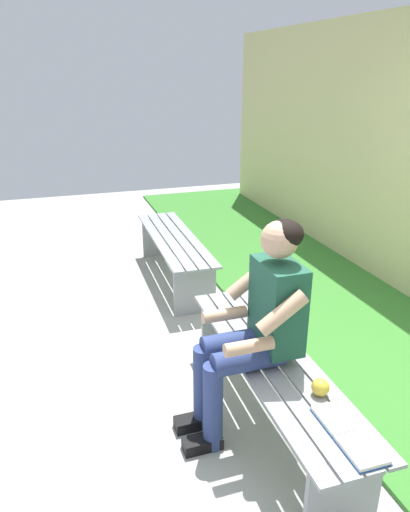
{
  "coord_description": "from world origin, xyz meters",
  "views": [
    {
      "loc": [
        -2.08,
        1.08,
        1.98
      ],
      "look_at": [
        0.77,
        0.15,
        0.81
      ],
      "focal_mm": 33.65,
      "sensor_mm": 36.0,
      "label": 1
    }
  ],
  "objects_px": {
    "book_open": "(348,434)",
    "bench_far": "(174,248)",
    "person_seated": "(256,322)",
    "bench_near": "(271,374)",
    "apple": "(320,387)"
  },
  "relations": [
    {
      "from": "book_open",
      "to": "bench_far",
      "type": "bearing_deg",
      "value": 2.03
    },
    {
      "from": "bench_far",
      "to": "person_seated",
      "type": "bearing_deg",
      "value": 177.34
    },
    {
      "from": "bench_near",
      "to": "person_seated",
      "type": "bearing_deg",
      "value": 79.46
    },
    {
      "from": "person_seated",
      "to": "book_open",
      "type": "distance_m",
      "value": 0.74
    },
    {
      "from": "bench_near",
      "to": "book_open",
      "type": "height_order",
      "value": "book_open"
    },
    {
      "from": "bench_far",
      "to": "book_open",
      "type": "bearing_deg",
      "value": -179.03
    },
    {
      "from": "bench_near",
      "to": "book_open",
      "type": "bearing_deg",
      "value": -175.87
    },
    {
      "from": "bench_far",
      "to": "bench_near",
      "type": "bearing_deg",
      "value": 180.0
    },
    {
      "from": "bench_near",
      "to": "person_seated",
      "type": "xyz_separation_m",
      "value": [
        0.02,
        0.1,
        0.35
      ]
    },
    {
      "from": "bench_near",
      "to": "bench_far",
      "type": "xyz_separation_m",
      "value": [
        2.2,
        -0.0,
        -0.0
      ]
    },
    {
      "from": "bench_near",
      "to": "person_seated",
      "type": "height_order",
      "value": "person_seated"
    },
    {
      "from": "bench_far",
      "to": "apple",
      "type": "relative_size",
      "value": 19.06
    },
    {
      "from": "bench_far",
      "to": "apple",
      "type": "bearing_deg",
      "value": -178.22
    },
    {
      "from": "bench_far",
      "to": "person_seated",
      "type": "height_order",
      "value": "person_seated"
    },
    {
      "from": "bench_far",
      "to": "person_seated",
      "type": "xyz_separation_m",
      "value": [
        -2.18,
        0.1,
        0.35
      ]
    }
  ]
}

